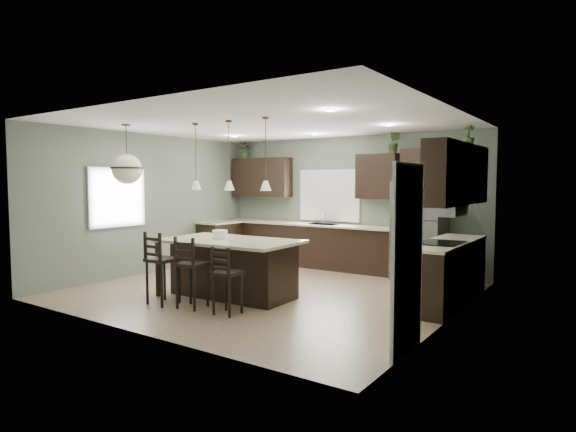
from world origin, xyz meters
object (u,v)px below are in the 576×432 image
at_px(refrigerator, 420,231).
at_px(kitchen_island, 230,268).
at_px(bar_stool_left, 163,268).
at_px(bar_stool_center, 192,272).
at_px(bar_stool_right, 228,280).
at_px(serving_dish, 220,234).
at_px(plant_back_left, 245,151).

height_order(refrigerator, kitchen_island, refrigerator).
xyz_separation_m(bar_stool_left, bar_stool_center, (0.52, 0.09, -0.02)).
bearing_deg(bar_stool_right, bar_stool_left, -177.76).
bearing_deg(kitchen_island, bar_stool_left, -123.00).
bearing_deg(kitchen_island, refrigerator, 54.69).
bearing_deg(serving_dish, bar_stool_center, -76.91).
height_order(serving_dish, plant_back_left, plant_back_left).
xyz_separation_m(refrigerator, kitchen_island, (-2.01, -3.08, -0.46)).
bearing_deg(refrigerator, bar_stool_right, -109.47).
xyz_separation_m(refrigerator, bar_stool_left, (-2.55, -3.98, -0.37)).
relative_size(bar_stool_right, plant_back_left, 2.51).
distance_m(refrigerator, bar_stool_left, 4.74).
relative_size(refrigerator, bar_stool_left, 1.67).
relative_size(kitchen_island, bar_stool_right, 2.30).
bearing_deg(kitchen_island, bar_stool_right, -52.65).
height_order(refrigerator, bar_stool_left, refrigerator).
bearing_deg(kitchen_island, bar_stool_center, -93.09).
height_order(refrigerator, bar_stool_center, refrigerator).
distance_m(kitchen_island, bar_stool_center, 0.81).
bearing_deg(bar_stool_center, serving_dish, 95.31).
xyz_separation_m(refrigerator, serving_dish, (-2.21, -3.08, 0.07)).
bearing_deg(serving_dish, kitchen_island, 2.15).
relative_size(kitchen_island, bar_stool_center, 2.08).
relative_size(refrigerator, serving_dish, 7.71).
relative_size(kitchen_island, plant_back_left, 5.76).
xyz_separation_m(refrigerator, plant_back_left, (-4.36, 0.19, 1.67)).
bearing_deg(bar_stool_center, kitchen_island, 81.28).
height_order(kitchen_island, bar_stool_left, bar_stool_left).
distance_m(bar_stool_left, bar_stool_right, 1.19).
relative_size(bar_stool_center, bar_stool_right, 1.11).
xyz_separation_m(kitchen_island, bar_stool_left, (-0.54, -0.90, 0.09)).
bearing_deg(bar_stool_right, refrigerator, 67.15).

